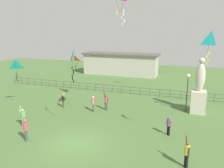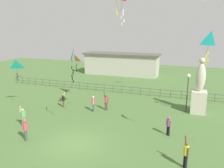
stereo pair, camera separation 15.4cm
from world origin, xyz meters
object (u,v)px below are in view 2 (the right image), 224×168
(person_4, at_px, (25,128))
(kite_7, at_px, (74,55))
(person_0, at_px, (169,125))
(person_3, at_px, (63,99))
(lamppost, at_px, (188,84))
(person_1, at_px, (186,153))
(statue_monument, at_px, (199,94))
(person_5, at_px, (23,116))
(person_6, at_px, (93,103))
(kite_5, at_px, (16,66))
(person_2, at_px, (106,101))
(kite_3, at_px, (75,59))
(kite_2, at_px, (211,40))

(person_4, distance_m, kite_7, 6.54)
(person_0, bearing_deg, person_3, 165.33)
(lamppost, xyz_separation_m, person_1, (0.26, -9.90, -1.88))
(statue_monument, height_order, person_5, statue_monument)
(person_6, height_order, kite_5, kite_5)
(person_1, height_order, person_3, person_1)
(person_3, height_order, person_6, person_3)
(person_2, height_order, person_6, person_2)
(person_2, xyz_separation_m, kite_3, (-4.96, 2.74, 3.73))
(person_3, bearing_deg, kite_5, -158.55)
(kite_5, xyz_separation_m, kite_7, (8.36, -2.91, 1.69))
(person_5, height_order, kite_5, kite_5)
(person_1, relative_size, person_2, 1.04)
(statue_monument, bearing_deg, kite_5, -164.83)
(person_0, height_order, person_3, person_3)
(person_3, xyz_separation_m, person_4, (1.28, -7.36, 0.11))
(lamppost, xyz_separation_m, person_2, (-7.77, -2.21, -1.92))
(person_0, distance_m, person_4, 10.86)
(person_1, distance_m, person_4, 11.34)
(person_3, height_order, kite_3, kite_3)
(person_1, height_order, kite_5, kite_5)
(lamppost, relative_size, kite_7, 1.40)
(person_2, xyz_separation_m, person_5, (-5.29, -6.04, -0.04))
(person_1, xyz_separation_m, person_2, (-8.03, 7.69, -0.04))
(person_5, relative_size, kite_7, 0.66)
(person_1, xyz_separation_m, person_3, (-12.61, 6.95, -0.12))
(person_4, distance_m, kite_5, 8.69)
(lamppost, distance_m, kite_7, 11.67)
(person_6, bearing_deg, kite_2, -24.48)
(statue_monument, xyz_separation_m, kite_7, (-9.37, -7.72, 4.27))
(person_0, distance_m, kite_3, 13.77)
(kite_3, relative_size, kite_5, 0.90)
(lamppost, xyz_separation_m, kite_3, (-12.73, 0.53, 1.82))
(person_0, xyz_separation_m, person_3, (-11.19, 2.93, -0.00))
(person_2, bearing_deg, person_4, -112.20)
(kite_5, distance_m, kite_7, 9.02)
(person_3, relative_size, person_4, 0.89)
(kite_2, relative_size, kite_3, 1.05)
(person_0, bearing_deg, kite_3, 151.03)
(lamppost, xyz_separation_m, kite_5, (-16.63, -4.63, 1.63))
(statue_monument, relative_size, person_4, 2.78)
(statue_monument, xyz_separation_m, person_6, (-9.97, -3.17, -1.02))
(person_3, bearing_deg, kite_2, -18.81)
(person_5, xyz_separation_m, kite_3, (0.33, 8.78, 3.77))
(person_4, height_order, kite_7, kite_7)
(person_3, relative_size, kite_3, 0.89)
(lamppost, distance_m, person_4, 15.24)
(statue_monument, bearing_deg, kite_3, 178.54)
(person_3, height_order, kite_7, kite_7)
(person_2, distance_m, kite_2, 12.24)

